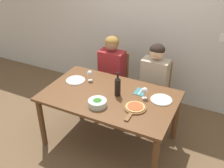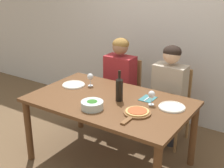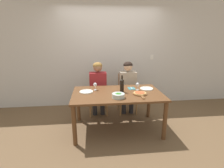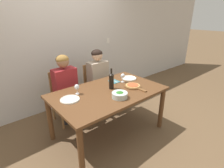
% 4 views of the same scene
% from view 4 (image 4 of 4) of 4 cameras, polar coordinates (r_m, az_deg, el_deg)
% --- Properties ---
extents(ground_plane, '(40.00, 40.00, 0.00)m').
position_cam_4_polar(ground_plane, '(3.03, -1.05, -15.42)').
color(ground_plane, brown).
extents(back_wall, '(10.00, 0.06, 2.70)m').
position_cam_4_polar(back_wall, '(3.62, -15.67, 13.46)').
color(back_wall, silver).
rests_on(back_wall, ground).
extents(dining_table, '(1.68, 1.02, 0.76)m').
position_cam_4_polar(dining_table, '(2.68, -1.15, -4.15)').
color(dining_table, brown).
rests_on(dining_table, ground).
extents(chair_left, '(0.42, 0.42, 0.92)m').
position_cam_4_polar(chair_left, '(3.25, -15.37, -3.29)').
color(chair_left, '#9E7042').
rests_on(chair_left, ground).
extents(chair_right, '(0.42, 0.42, 0.92)m').
position_cam_4_polar(chair_right, '(3.55, -5.42, -0.28)').
color(chair_right, '#9E7042').
rests_on(chair_right, ground).
extents(person_woman, '(0.47, 0.51, 1.23)m').
position_cam_4_polar(person_woman, '(3.06, -14.93, 0.16)').
color(person_woman, '#28282D').
rests_on(person_woman, ground).
extents(person_man, '(0.47, 0.51, 1.23)m').
position_cam_4_polar(person_man, '(3.38, -4.48, 3.01)').
color(person_man, '#28282D').
rests_on(person_man, ground).
extents(wine_bottle, '(0.08, 0.08, 0.33)m').
position_cam_4_polar(wine_bottle, '(2.67, -0.20, 1.15)').
color(wine_bottle, black).
rests_on(wine_bottle, dining_table).
extents(broccoli_bowl, '(0.22, 0.22, 0.09)m').
position_cam_4_polar(broccoli_bowl, '(2.42, 2.52, -3.60)').
color(broccoli_bowl, silver).
rests_on(broccoli_bowl, dining_table).
extents(dinner_plate_left, '(0.27, 0.27, 0.02)m').
position_cam_4_polar(dinner_plate_left, '(2.44, -13.58, -4.87)').
color(dinner_plate_left, silver).
rests_on(dinner_plate_left, dining_table).
extents(dinner_plate_right, '(0.27, 0.27, 0.02)m').
position_cam_4_polar(dinner_plate_right, '(3.15, 5.58, 1.94)').
color(dinner_plate_right, silver).
rests_on(dinner_plate_right, dining_table).
extents(pizza_on_board, '(0.26, 0.40, 0.04)m').
position_cam_4_polar(pizza_on_board, '(2.80, 6.95, -0.66)').
color(pizza_on_board, brown).
rests_on(pizza_on_board, dining_table).
extents(wine_glass_left, '(0.07, 0.07, 0.15)m').
position_cam_4_polar(wine_glass_left, '(2.55, -11.40, -1.08)').
color(wine_glass_left, silver).
rests_on(wine_glass_left, dining_table).
extents(wine_glass_right, '(0.07, 0.07, 0.15)m').
position_cam_4_polar(wine_glass_right, '(2.95, 3.54, 2.55)').
color(wine_glass_right, silver).
rests_on(wine_glass_right, dining_table).
extents(fork_on_napkin, '(0.14, 0.18, 0.01)m').
position_cam_4_polar(fork_on_napkin, '(3.00, 0.73, 0.89)').
color(fork_on_napkin, '#387075').
rests_on(fork_on_napkin, dining_table).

